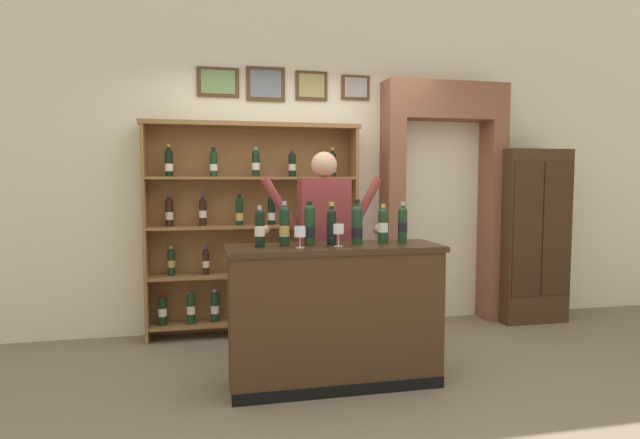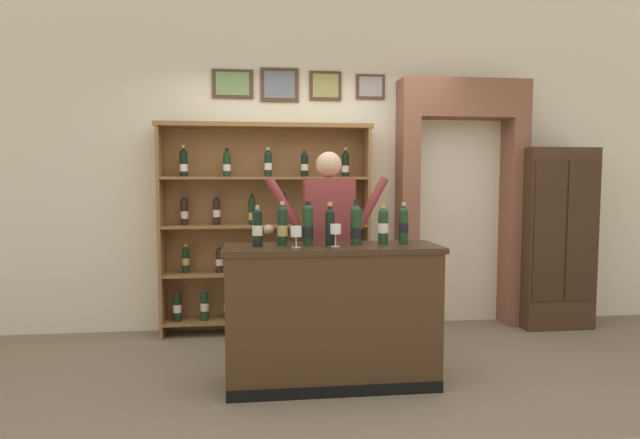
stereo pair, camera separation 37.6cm
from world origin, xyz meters
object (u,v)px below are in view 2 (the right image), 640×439
(tasting_counter, at_px, (332,316))
(tasting_bottle_riserva, at_px, (356,225))
(tasting_bottle_chianti, at_px, (383,225))
(tasting_bottle_grappa, at_px, (257,227))
(wine_glass_center, at_px, (296,232))
(tasting_bottle_vin_santo, at_px, (404,224))
(tasting_bottle_bianco, at_px, (308,224))
(tasting_bottle_rosso, at_px, (330,226))
(tasting_bottle_brunello, at_px, (282,225))
(wine_shelf, at_px, (266,226))
(side_cabinet, at_px, (554,238))
(shopkeeper, at_px, (329,232))
(wine_glass_left, at_px, (336,230))

(tasting_counter, distance_m, tasting_bottle_riserva, 0.67)
(tasting_bottle_riserva, bearing_deg, tasting_bottle_chianti, 1.65)
(tasting_bottle_grappa, xyz_separation_m, wine_glass_center, (0.26, -0.10, -0.03))
(tasting_bottle_grappa, xyz_separation_m, tasting_bottle_vin_santo, (1.04, 0.01, 0.01))
(tasting_bottle_bianco, height_order, tasting_bottle_rosso, tasting_bottle_bianco)
(tasting_counter, bearing_deg, tasting_bottle_brunello, 172.90)
(tasting_bottle_chianti, xyz_separation_m, tasting_bottle_vin_santo, (0.15, -0.01, 0.00))
(wine_shelf, bearing_deg, side_cabinet, -3.13)
(side_cabinet, distance_m, wine_glass_center, 2.97)
(wine_shelf, xyz_separation_m, side_cabinet, (2.84, -0.15, -0.13))
(side_cabinet, relative_size, tasting_bottle_bianco, 5.69)
(tasting_counter, bearing_deg, side_cabinet, 27.13)
(tasting_bottle_brunello, xyz_separation_m, tasting_bottle_riserva, (0.52, -0.01, -0.00))
(tasting_bottle_vin_santo, bearing_deg, tasting_bottle_grappa, -179.36)
(tasting_bottle_riserva, bearing_deg, side_cabinet, 28.31)
(shopkeeper, xyz_separation_m, tasting_bottle_chianti, (0.33, -0.48, 0.09))
(tasting_bottle_bianco, distance_m, tasting_bottle_riserva, 0.34)
(tasting_bottle_rosso, bearing_deg, tasting_bottle_grappa, -179.04)
(tasting_bottle_bianco, bearing_deg, tasting_bottle_grappa, -174.77)
(wine_shelf, height_order, tasting_counter, wine_shelf)
(tasting_bottle_grappa, bearing_deg, tasting_counter, -1.95)
(tasting_bottle_brunello, relative_size, tasting_bottle_chianti, 1.09)
(wine_shelf, relative_size, tasting_bottle_riserva, 6.24)
(wine_glass_left, bearing_deg, tasting_bottle_chianti, 15.91)
(wine_shelf, bearing_deg, shopkeeper, -60.77)
(tasting_bottle_grappa, distance_m, wine_glass_center, 0.28)
(tasting_bottle_bianco, distance_m, tasting_bottle_chianti, 0.54)
(shopkeeper, height_order, tasting_bottle_bianco, shopkeeper)
(tasting_bottle_riserva, xyz_separation_m, tasting_bottle_chianti, (0.20, 0.01, -0.00))
(tasting_bottle_chianti, bearing_deg, wine_shelf, 121.30)
(tasting_counter, relative_size, tasting_bottle_riserva, 4.73)
(side_cabinet, bearing_deg, shopkeeper, -163.11)
(tasting_bottle_riserva, distance_m, wine_glass_center, 0.45)
(side_cabinet, distance_m, tasting_counter, 2.71)
(tasting_bottle_grappa, height_order, tasting_bottle_vin_santo, tasting_bottle_vin_santo)
(tasting_bottle_grappa, relative_size, tasting_bottle_riserva, 0.89)
(tasting_bottle_chianti, relative_size, tasting_bottle_vin_santo, 0.95)
(wine_shelf, xyz_separation_m, wine_glass_left, (0.46, -1.45, 0.10))
(wine_shelf, bearing_deg, tasting_bottle_brunello, -85.86)
(tasting_bottle_grappa, relative_size, tasting_bottle_rosso, 0.94)
(shopkeeper, distance_m, tasting_bottle_rosso, 0.50)
(tasting_bottle_brunello, height_order, tasting_bottle_vin_santo, tasting_bottle_brunello)
(tasting_bottle_rosso, bearing_deg, tasting_bottle_brunello, 177.07)
(wine_glass_left, bearing_deg, tasting_bottle_vin_santo, 10.62)
(tasting_bottle_grappa, bearing_deg, tasting_bottle_brunello, 8.39)
(side_cabinet, xyz_separation_m, wine_glass_center, (-2.65, -1.31, 0.22))
(shopkeeper, height_order, tasting_bottle_rosso, shopkeeper)
(tasting_bottle_grappa, bearing_deg, side_cabinet, 22.52)
(tasting_counter, bearing_deg, tasting_bottle_chianti, 5.65)
(wine_glass_center, bearing_deg, tasting_counter, 17.61)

